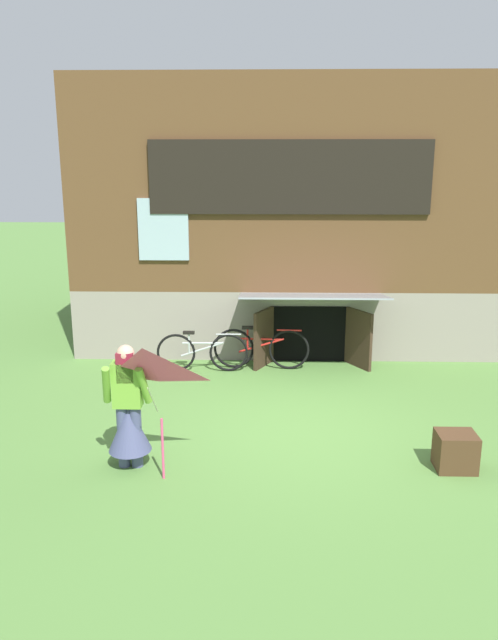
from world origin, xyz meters
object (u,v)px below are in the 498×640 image
bicycle_red (261,348)px  wooden_crate (455,451)px  person (129,417)px  kite (144,384)px  bicycle_silver (202,352)px

bicycle_red → wooden_crate: (2.38, -3.70, -0.15)m
person → kite: size_ratio=0.98×
person → wooden_crate: bearing=3.8°
wooden_crate → person: bearing=-179.5°
bicycle_silver → wooden_crate: (3.42, -3.52, -0.13)m
person → wooden_crate: size_ratio=3.30×
bicycle_red → bicycle_silver: size_ratio=1.06×
person → bicycle_silver: 3.60m
kite → wooden_crate: bearing=8.8°
kite → wooden_crate: 3.82m
bicycle_red → wooden_crate: size_ratio=3.67×
person → kite: kite is taller
person → bicycle_red: size_ratio=0.90×
kite → wooden_crate: kite is taller
bicycle_red → wooden_crate: 4.40m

